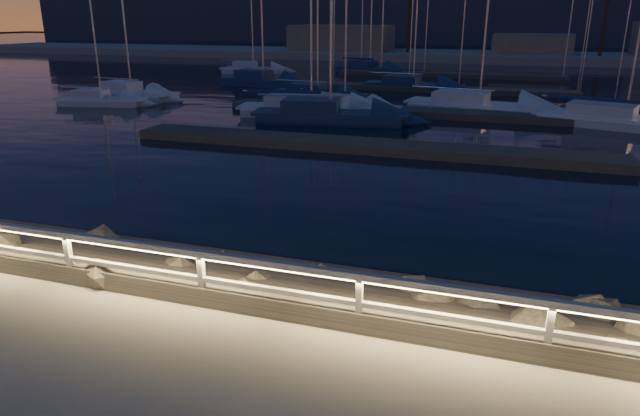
{
  "coord_description": "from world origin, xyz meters",
  "views": [
    {
      "loc": [
        6.09,
        -8.37,
        5.1
      ],
      "look_at": [
        1.98,
        4.0,
        0.7
      ],
      "focal_mm": 32.0,
      "sensor_mm": 36.0,
      "label": 1
    }
  ],
  "objects_px": {
    "sailboat_k": "(410,85)",
    "sailboat_m": "(252,69)",
    "sailboat_n": "(368,68)",
    "sailboat_c": "(342,105)",
    "guard_rail": "(150,258)",
    "sailboat_f": "(326,114)",
    "sailboat_h": "(620,119)",
    "sailboat_i": "(262,80)",
    "sailboat_j": "(315,94)",
    "sailboat_e": "(100,99)",
    "sailboat_a": "(130,93)",
    "sailboat_l": "(475,105)",
    "sailboat_g": "(308,108)"
  },
  "relations": [
    {
      "from": "sailboat_a",
      "to": "sailboat_g",
      "type": "distance_m",
      "value": 15.07
    },
    {
      "from": "sailboat_k",
      "to": "sailboat_m",
      "type": "xyz_separation_m",
      "value": [
        -18.4,
        9.31,
        0.01
      ]
    },
    {
      "from": "sailboat_e",
      "to": "sailboat_i",
      "type": "height_order",
      "value": "sailboat_i"
    },
    {
      "from": "sailboat_l",
      "to": "sailboat_j",
      "type": "bearing_deg",
      "value": 178.12
    },
    {
      "from": "guard_rail",
      "to": "sailboat_n",
      "type": "relative_size",
      "value": 3.29
    },
    {
      "from": "sailboat_a",
      "to": "sailboat_n",
      "type": "relative_size",
      "value": 0.93
    },
    {
      "from": "sailboat_i",
      "to": "sailboat_h",
      "type": "bearing_deg",
      "value": -13.88
    },
    {
      "from": "sailboat_i",
      "to": "sailboat_j",
      "type": "bearing_deg",
      "value": -32.76
    },
    {
      "from": "sailboat_f",
      "to": "sailboat_e",
      "type": "bearing_deg",
      "value": 164.86
    },
    {
      "from": "sailboat_e",
      "to": "sailboat_l",
      "type": "distance_m",
      "value": 24.68
    },
    {
      "from": "sailboat_c",
      "to": "sailboat_j",
      "type": "bearing_deg",
      "value": 142.73
    },
    {
      "from": "sailboat_l",
      "to": "sailboat_m",
      "type": "xyz_separation_m",
      "value": [
        -24.13,
        19.07,
        -0.01
      ]
    },
    {
      "from": "sailboat_h",
      "to": "sailboat_c",
      "type": "bearing_deg",
      "value": -164.85
    },
    {
      "from": "sailboat_j",
      "to": "sailboat_l",
      "type": "relative_size",
      "value": 0.79
    },
    {
      "from": "sailboat_k",
      "to": "sailboat_m",
      "type": "relative_size",
      "value": 1.12
    },
    {
      "from": "sailboat_g",
      "to": "sailboat_m",
      "type": "distance_m",
      "value": 27.99
    },
    {
      "from": "sailboat_i",
      "to": "sailboat_e",
      "type": "bearing_deg",
      "value": -102.88
    },
    {
      "from": "sailboat_c",
      "to": "sailboat_j",
      "type": "relative_size",
      "value": 1.0
    },
    {
      "from": "guard_rail",
      "to": "sailboat_f",
      "type": "xyz_separation_m",
      "value": [
        -3.6,
        22.09,
        -0.9
      ]
    },
    {
      "from": "sailboat_l",
      "to": "sailboat_e",
      "type": "bearing_deg",
      "value": -159.45
    },
    {
      "from": "sailboat_c",
      "to": "sailboat_h",
      "type": "bearing_deg",
      "value": 13.76
    },
    {
      "from": "sailboat_g",
      "to": "sailboat_i",
      "type": "distance_m",
      "value": 16.12
    },
    {
      "from": "sailboat_f",
      "to": "sailboat_h",
      "type": "relative_size",
      "value": 0.94
    },
    {
      "from": "sailboat_h",
      "to": "sailboat_k",
      "type": "relative_size",
      "value": 1.17
    },
    {
      "from": "sailboat_a",
      "to": "sailboat_l",
      "type": "relative_size",
      "value": 0.81
    },
    {
      "from": "sailboat_a",
      "to": "sailboat_g",
      "type": "bearing_deg",
      "value": -4.57
    },
    {
      "from": "sailboat_h",
      "to": "sailboat_i",
      "type": "bearing_deg",
      "value": 173.42
    },
    {
      "from": "sailboat_e",
      "to": "sailboat_m",
      "type": "bearing_deg",
      "value": 79.23
    },
    {
      "from": "sailboat_f",
      "to": "sailboat_c",
      "type": "bearing_deg",
      "value": 84.17
    },
    {
      "from": "sailboat_c",
      "to": "sailboat_h",
      "type": "relative_size",
      "value": 0.77
    },
    {
      "from": "sailboat_c",
      "to": "sailboat_i",
      "type": "height_order",
      "value": "sailboat_i"
    },
    {
      "from": "sailboat_j",
      "to": "sailboat_n",
      "type": "bearing_deg",
      "value": 101.62
    },
    {
      "from": "guard_rail",
      "to": "sailboat_h",
      "type": "distance_m",
      "value": 28.38
    },
    {
      "from": "sailboat_e",
      "to": "sailboat_f",
      "type": "distance_m",
      "value": 16.57
    },
    {
      "from": "sailboat_a",
      "to": "sailboat_c",
      "type": "distance_m",
      "value": 16.24
    },
    {
      "from": "guard_rail",
      "to": "sailboat_g",
      "type": "height_order",
      "value": "sailboat_g"
    },
    {
      "from": "guard_rail",
      "to": "sailboat_a",
      "type": "relative_size",
      "value": 3.54
    },
    {
      "from": "sailboat_f",
      "to": "sailboat_j",
      "type": "xyz_separation_m",
      "value": [
        -3.62,
        8.67,
        -0.06
      ]
    },
    {
      "from": "sailboat_c",
      "to": "sailboat_m",
      "type": "relative_size",
      "value": 1.01
    },
    {
      "from": "sailboat_g",
      "to": "sailboat_n",
      "type": "bearing_deg",
      "value": 87.55
    },
    {
      "from": "sailboat_a",
      "to": "sailboat_k",
      "type": "bearing_deg",
      "value": 38.83
    },
    {
      "from": "sailboat_g",
      "to": "sailboat_h",
      "type": "height_order",
      "value": "sailboat_h"
    },
    {
      "from": "guard_rail",
      "to": "sailboat_e",
      "type": "distance_m",
      "value": 31.0
    },
    {
      "from": "guard_rail",
      "to": "sailboat_n",
      "type": "xyz_separation_m",
      "value": [
        -8.51,
        51.94,
        -0.93
      ]
    },
    {
      "from": "sailboat_n",
      "to": "sailboat_c",
      "type": "bearing_deg",
      "value": -60.1
    },
    {
      "from": "sailboat_f",
      "to": "sailboat_k",
      "type": "bearing_deg",
      "value": 73.32
    },
    {
      "from": "sailboat_g",
      "to": "sailboat_i",
      "type": "relative_size",
      "value": 1.08
    },
    {
      "from": "sailboat_f",
      "to": "sailboat_g",
      "type": "distance_m",
      "value": 2.54
    },
    {
      "from": "guard_rail",
      "to": "sailboat_l",
      "type": "xyz_separation_m",
      "value": [
        4.06,
        28.65,
        -0.93
      ]
    },
    {
      "from": "sailboat_a",
      "to": "sailboat_m",
      "type": "relative_size",
      "value": 1.04
    }
  ]
}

